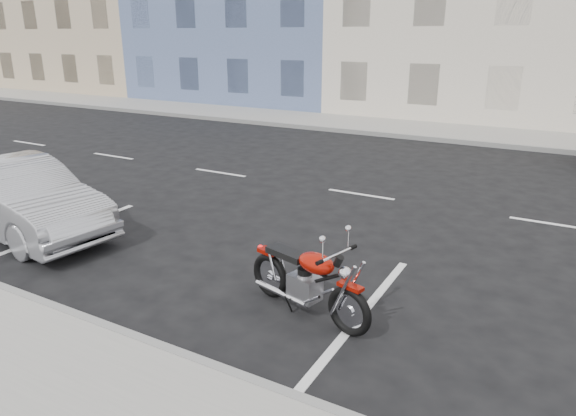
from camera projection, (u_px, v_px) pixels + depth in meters
name	position (u px, v px, depth m)	size (l,w,h in m)	color
ground	(449.00, 208.00, 10.88)	(120.00, 120.00, 0.00)	black
sidewalk_far	(372.00, 125.00, 20.36)	(80.00, 3.40, 0.15)	gray
curb_far	(355.00, 132.00, 18.95)	(80.00, 0.12, 0.16)	gray
motorcycle	(351.00, 301.00, 6.13)	(1.98, 0.83, 1.02)	black
sedan_silver	(20.00, 198.00, 9.31)	(1.44, 4.13, 1.36)	#A0A1A8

